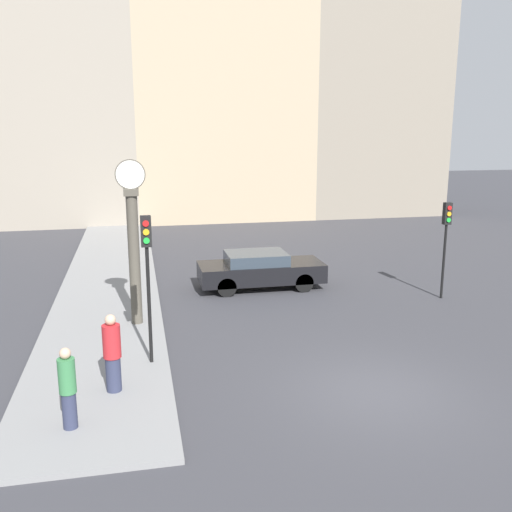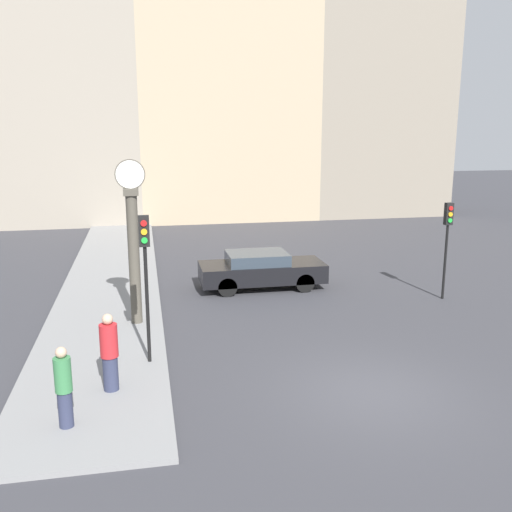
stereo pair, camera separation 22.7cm
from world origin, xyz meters
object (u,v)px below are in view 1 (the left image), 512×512
Objects in this scene: sedan_car at (260,269)px; traffic_light_near at (147,259)px; traffic_light_far at (446,230)px; pedestrian_red_top at (112,353)px; pedestrian_green_hoodie at (68,388)px; street_clock at (134,246)px.

traffic_light_near is (-4.24, -6.42, 2.08)m from sedan_car.
traffic_light_far is at bearing -23.17° from sedan_car.
pedestrian_red_top is at bearing -123.03° from sedan_car.
pedestrian_green_hoodie is at bearing -119.66° from traffic_light_near.
sedan_car is 7.98m from traffic_light_near.
traffic_light_near reaches higher than sedan_car.
street_clock is 2.72× the size of pedestrian_red_top.
sedan_car is at bearing 56.56° from traffic_light_near.
sedan_car is 5.93m from street_clock.
traffic_light_near is 2.48m from pedestrian_red_top.
traffic_light_near is 1.10× the size of traffic_light_far.
traffic_light_near reaches higher than traffic_light_far.
traffic_light_far is at bearing 29.59° from pedestrian_green_hoodie.
pedestrian_red_top is (-11.17, -5.30, -1.45)m from traffic_light_far.
sedan_car is 6.80m from traffic_light_far.
traffic_light_far is 0.69× the size of street_clock.
pedestrian_green_hoodie is at bearing -118.16° from pedestrian_red_top.
street_clock is (-4.57, -3.32, 1.79)m from sedan_car.
pedestrian_green_hoodie is at bearing -150.41° from traffic_light_far.
sedan_car is 9.41m from pedestrian_red_top.
street_clock is at bearing 83.11° from pedestrian_red_top.
traffic_light_near is at bearing -83.92° from street_clock.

